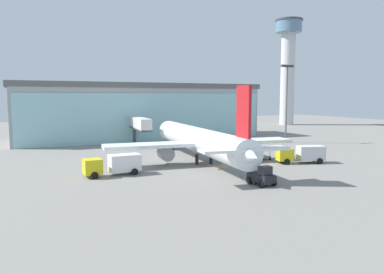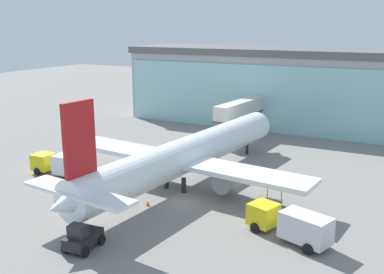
{
  "view_description": "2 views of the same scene",
  "coord_description": "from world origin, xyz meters",
  "px_view_note": "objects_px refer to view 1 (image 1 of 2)",
  "views": [
    {
      "loc": [
        -26.84,
        -47.89,
        10.23
      ],
      "look_at": [
        -2.69,
        4.72,
        3.98
      ],
      "focal_mm": 35.0,
      "sensor_mm": 36.0,
      "label": 1
    },
    {
      "loc": [
        21.44,
        -37.08,
        17.42
      ],
      "look_at": [
        -1.67,
        5.9,
        5.16
      ],
      "focal_mm": 42.0,
      "sensor_mm": 36.0,
      "label": 2
    }
  ],
  "objects_px": {
    "control_tower": "(288,62)",
    "catering_truck": "(114,164)",
    "jet_bridge": "(139,124)",
    "baggage_cart": "(262,156)",
    "safety_cone_wingtip": "(117,167)",
    "fuel_truck": "(302,154)",
    "safety_cone_nose": "(218,168)",
    "pushback_tug": "(262,177)",
    "apron_light_mast": "(287,96)",
    "airplane": "(199,140)"
  },
  "relations": [
    {
      "from": "fuel_truck",
      "to": "baggage_cart",
      "type": "xyz_separation_m",
      "value": [
        -3.56,
        5.53,
        -0.97
      ]
    },
    {
      "from": "airplane",
      "to": "baggage_cart",
      "type": "relative_size",
      "value": 13.29
    },
    {
      "from": "catering_truck",
      "to": "fuel_truck",
      "type": "xyz_separation_m",
      "value": [
        28.45,
        -3.16,
        0.0
      ]
    },
    {
      "from": "control_tower",
      "to": "apron_light_mast",
      "type": "relative_size",
      "value": 2.2
    },
    {
      "from": "apron_light_mast",
      "to": "baggage_cart",
      "type": "distance_m",
      "value": 25.87
    },
    {
      "from": "jet_bridge",
      "to": "safety_cone_wingtip",
      "type": "height_order",
      "value": "jet_bridge"
    },
    {
      "from": "safety_cone_nose",
      "to": "safety_cone_wingtip",
      "type": "xyz_separation_m",
      "value": [
        -12.66,
        7.16,
        0.0
      ]
    },
    {
      "from": "jet_bridge",
      "to": "safety_cone_nose",
      "type": "height_order",
      "value": "jet_bridge"
    },
    {
      "from": "airplane",
      "to": "pushback_tug",
      "type": "height_order",
      "value": "airplane"
    },
    {
      "from": "apron_light_mast",
      "to": "baggage_cart",
      "type": "xyz_separation_m",
      "value": [
        -17.69,
        -16.15,
        -9.78
      ]
    },
    {
      "from": "jet_bridge",
      "to": "catering_truck",
      "type": "relative_size",
      "value": 1.96
    },
    {
      "from": "control_tower",
      "to": "safety_cone_wingtip",
      "type": "xyz_separation_m",
      "value": [
        -76.64,
        -57.85,
        -22.38
      ]
    },
    {
      "from": "jet_bridge",
      "to": "airplane",
      "type": "relative_size",
      "value": 0.38
    },
    {
      "from": "pushback_tug",
      "to": "safety_cone_wingtip",
      "type": "xyz_separation_m",
      "value": [
        -13.04,
        16.99,
        -0.7
      ]
    },
    {
      "from": "jet_bridge",
      "to": "control_tower",
      "type": "height_order",
      "value": "control_tower"
    },
    {
      "from": "apron_light_mast",
      "to": "baggage_cart",
      "type": "relative_size",
      "value": 5.99
    },
    {
      "from": "airplane",
      "to": "baggage_cart",
      "type": "xyz_separation_m",
      "value": [
        10.52,
        -1.94,
        -2.95
      ]
    },
    {
      "from": "jet_bridge",
      "to": "pushback_tug",
      "type": "bearing_deg",
      "value": -171.08
    },
    {
      "from": "airplane",
      "to": "catering_truck",
      "type": "relative_size",
      "value": 5.15
    },
    {
      "from": "pushback_tug",
      "to": "safety_cone_nose",
      "type": "xyz_separation_m",
      "value": [
        -0.38,
        9.84,
        -0.7
      ]
    },
    {
      "from": "apron_light_mast",
      "to": "airplane",
      "type": "distance_m",
      "value": 32.32
    },
    {
      "from": "control_tower",
      "to": "catering_truck",
      "type": "relative_size",
      "value": 5.11
    },
    {
      "from": "pushback_tug",
      "to": "safety_cone_nose",
      "type": "bearing_deg",
      "value": -3.42
    },
    {
      "from": "apron_light_mast",
      "to": "control_tower",
      "type": "bearing_deg",
      "value": 51.05
    },
    {
      "from": "apron_light_mast",
      "to": "safety_cone_wingtip",
      "type": "height_order",
      "value": "apron_light_mast"
    },
    {
      "from": "safety_cone_wingtip",
      "to": "control_tower",
      "type": "bearing_deg",
      "value": 37.05
    },
    {
      "from": "apron_light_mast",
      "to": "safety_cone_wingtip",
      "type": "bearing_deg",
      "value": -161.13
    },
    {
      "from": "jet_bridge",
      "to": "control_tower",
      "type": "relative_size",
      "value": 0.38
    },
    {
      "from": "baggage_cart",
      "to": "safety_cone_nose",
      "type": "distance_m",
      "value": 12.08
    },
    {
      "from": "jet_bridge",
      "to": "control_tower",
      "type": "xyz_separation_m",
      "value": [
        66.33,
        34.73,
        18.12
      ]
    },
    {
      "from": "safety_cone_wingtip",
      "to": "jet_bridge",
      "type": "bearing_deg",
      "value": 65.97
    },
    {
      "from": "catering_truck",
      "to": "pushback_tug",
      "type": "height_order",
      "value": "catering_truck"
    },
    {
      "from": "jet_bridge",
      "to": "apron_light_mast",
      "type": "relative_size",
      "value": 0.84
    },
    {
      "from": "control_tower",
      "to": "pushback_tug",
      "type": "bearing_deg",
      "value": -130.36
    },
    {
      "from": "apron_light_mast",
      "to": "safety_cone_nose",
      "type": "xyz_separation_m",
      "value": [
        -28.63,
        -21.27,
        -10.01
      ]
    },
    {
      "from": "safety_cone_nose",
      "to": "safety_cone_wingtip",
      "type": "distance_m",
      "value": 14.54
    },
    {
      "from": "apron_light_mast",
      "to": "airplane",
      "type": "height_order",
      "value": "apron_light_mast"
    },
    {
      "from": "safety_cone_nose",
      "to": "baggage_cart",
      "type": "bearing_deg",
      "value": 25.05
    },
    {
      "from": "catering_truck",
      "to": "safety_cone_wingtip",
      "type": "relative_size",
      "value": 13.43
    },
    {
      "from": "control_tower",
      "to": "safety_cone_wingtip",
      "type": "distance_m",
      "value": 98.6
    },
    {
      "from": "airplane",
      "to": "catering_truck",
      "type": "distance_m",
      "value": 15.13
    },
    {
      "from": "pushback_tug",
      "to": "fuel_truck",
      "type": "bearing_deg",
      "value": -61.9
    },
    {
      "from": "jet_bridge",
      "to": "safety_cone_wingtip",
      "type": "xyz_separation_m",
      "value": [
        -10.31,
        -23.13,
        -4.26
      ]
    },
    {
      "from": "fuel_truck",
      "to": "baggage_cart",
      "type": "relative_size",
      "value": 2.66
    },
    {
      "from": "baggage_cart",
      "to": "safety_cone_wingtip",
      "type": "xyz_separation_m",
      "value": [
        -23.6,
        2.04,
        -0.23
      ]
    },
    {
      "from": "jet_bridge",
      "to": "pushback_tug",
      "type": "distance_m",
      "value": 40.37
    },
    {
      "from": "airplane",
      "to": "baggage_cart",
      "type": "distance_m",
      "value": 11.1
    },
    {
      "from": "fuel_truck",
      "to": "safety_cone_wingtip",
      "type": "bearing_deg",
      "value": 2.21
    },
    {
      "from": "pushback_tug",
      "to": "safety_cone_wingtip",
      "type": "distance_m",
      "value": 21.43
    },
    {
      "from": "control_tower",
      "to": "pushback_tug",
      "type": "distance_m",
      "value": 100.58
    }
  ]
}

